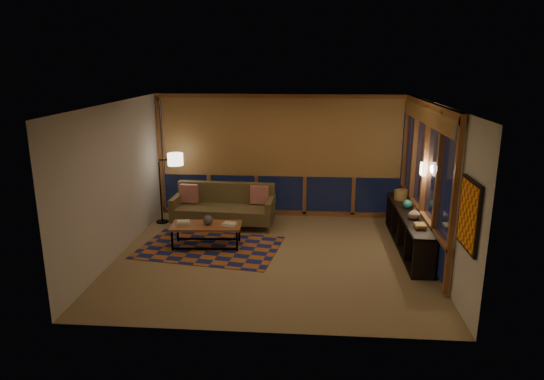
# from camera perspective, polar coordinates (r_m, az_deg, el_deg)

# --- Properties ---
(floor) EXTENTS (5.50, 5.00, 0.01)m
(floor) POSITION_cam_1_polar(r_m,az_deg,el_deg) (8.74, 0.01, -7.85)
(floor) COLOR #9A8252
(floor) RESTS_ON ground
(ceiling) EXTENTS (5.50, 5.00, 0.01)m
(ceiling) POSITION_cam_1_polar(r_m,az_deg,el_deg) (8.08, 0.01, 10.09)
(ceiling) COLOR silver
(ceiling) RESTS_ON walls
(walls) EXTENTS (5.51, 5.01, 2.70)m
(walls) POSITION_cam_1_polar(r_m,az_deg,el_deg) (8.31, 0.01, 0.77)
(walls) COLOR beige
(walls) RESTS_ON floor
(window_wall_back) EXTENTS (5.30, 0.16, 2.60)m
(window_wall_back) POSITION_cam_1_polar(r_m,az_deg,el_deg) (10.67, 1.02, 3.97)
(window_wall_back) COLOR brown
(window_wall_back) RESTS_ON walls
(window_wall_right) EXTENTS (0.16, 3.70, 2.60)m
(window_wall_right) POSITION_cam_1_polar(r_m,az_deg,el_deg) (9.10, 17.40, 1.34)
(window_wall_right) COLOR brown
(window_wall_right) RESTS_ON walls
(wall_art) EXTENTS (0.06, 0.74, 0.94)m
(wall_art) POSITION_cam_1_polar(r_m,az_deg,el_deg) (6.80, 22.13, -2.73)
(wall_art) COLOR red
(wall_art) RESTS_ON walls
(wall_sconce) EXTENTS (0.12, 0.18, 0.22)m
(wall_sconce) POSITION_cam_1_polar(r_m,az_deg,el_deg) (8.90, 17.33, 2.37)
(wall_sconce) COLOR beige
(wall_sconce) RESTS_ON walls
(sofa) EXTENTS (2.14, 0.95, 0.86)m
(sofa) POSITION_cam_1_polar(r_m,az_deg,el_deg) (10.22, -5.75, -1.93)
(sofa) COLOR brown
(sofa) RESTS_ON floor
(pillow_left) EXTENTS (0.40, 0.17, 0.39)m
(pillow_left) POSITION_cam_1_polar(r_m,az_deg,el_deg) (10.48, -9.74, -0.52)
(pillow_left) COLOR #B00C04
(pillow_left) RESTS_ON sofa
(pillow_right) EXTENTS (0.39, 0.15, 0.39)m
(pillow_right) POSITION_cam_1_polar(r_m,az_deg,el_deg) (10.24, -1.48, -0.69)
(pillow_right) COLOR #B00C04
(pillow_right) RESTS_ON sofa
(area_rug) EXTENTS (2.75, 2.04, 0.01)m
(area_rug) POSITION_cam_1_polar(r_m,az_deg,el_deg) (9.21, -7.34, -6.71)
(area_rug) COLOR #A45923
(area_rug) RESTS_ON floor
(coffee_table) EXTENTS (1.33, 0.68, 0.43)m
(coffee_table) POSITION_cam_1_polar(r_m,az_deg,el_deg) (9.20, -7.71, -5.33)
(coffee_table) COLOR brown
(coffee_table) RESTS_ON floor
(book_stack_a) EXTENTS (0.30, 0.26, 0.08)m
(book_stack_a) POSITION_cam_1_polar(r_m,az_deg,el_deg) (9.18, -10.42, -3.80)
(book_stack_a) COLOR beige
(book_stack_a) RESTS_ON coffee_table
(book_stack_b) EXTENTS (0.27, 0.23, 0.05)m
(book_stack_b) POSITION_cam_1_polar(r_m,az_deg,el_deg) (9.03, -5.04, -4.04)
(book_stack_b) COLOR beige
(book_stack_b) RESTS_ON coffee_table
(ceramic_pot) EXTENTS (0.21, 0.21, 0.18)m
(ceramic_pot) POSITION_cam_1_polar(r_m,az_deg,el_deg) (9.10, -7.55, -3.52)
(ceramic_pot) COLOR #2C2C2D
(ceramic_pot) RESTS_ON coffee_table
(floor_lamp) EXTENTS (0.58, 0.48, 1.50)m
(floor_lamp) POSITION_cam_1_polar(r_m,az_deg,el_deg) (10.59, -13.00, 0.17)
(floor_lamp) COLOR black
(floor_lamp) RESTS_ON floor
(bookshelf) EXTENTS (0.40, 2.78, 0.69)m
(bookshelf) POSITION_cam_1_polar(r_m,az_deg,el_deg) (9.35, 15.77, -4.60)
(bookshelf) COLOR black
(bookshelf) RESTS_ON floor
(basket) EXTENTS (0.28, 0.28, 0.19)m
(basket) POSITION_cam_1_polar(r_m,az_deg,el_deg) (10.02, 14.91, -0.55)
(basket) COLOR olive
(basket) RESTS_ON bookshelf
(teal_bowl) EXTENTS (0.20, 0.20, 0.17)m
(teal_bowl) POSITION_cam_1_polar(r_m,az_deg,el_deg) (9.45, 15.67, -1.62)
(teal_bowl) COLOR #267D77
(teal_bowl) RESTS_ON bookshelf
(vase) EXTENTS (0.25, 0.25, 0.21)m
(vase) POSITION_cam_1_polar(r_m,az_deg,el_deg) (8.86, 16.42, -2.64)
(vase) COLOR tan
(vase) RESTS_ON bookshelf
(shelf_book_stack) EXTENTS (0.19, 0.25, 0.07)m
(shelf_book_stack) POSITION_cam_1_polar(r_m,az_deg,el_deg) (8.44, 17.03, -4.07)
(shelf_book_stack) COLOR beige
(shelf_book_stack) RESTS_ON bookshelf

